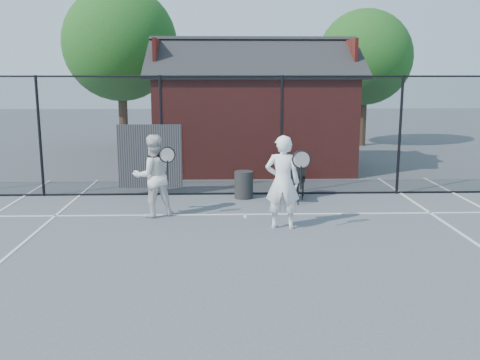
{
  "coord_description": "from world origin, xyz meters",
  "views": [
    {
      "loc": [
        -0.46,
        -8.31,
        3.01
      ],
      "look_at": [
        -0.16,
        1.35,
        1.1
      ],
      "focal_mm": 40.0,
      "sensor_mm": 36.0,
      "label": 1
    }
  ],
  "objects_px": {
    "clubhouse": "(253,119)",
    "chair_right": "(295,179)",
    "player_front": "(283,182)",
    "chair_left": "(288,180)",
    "waste_bin": "(244,185)",
    "player_back": "(153,176)"
  },
  "relations": [
    {
      "from": "clubhouse",
      "to": "chair_right",
      "type": "bearing_deg",
      "value": -79.51
    },
    {
      "from": "clubhouse",
      "to": "player_front",
      "type": "relative_size",
      "value": 3.49
    },
    {
      "from": "clubhouse",
      "to": "chair_left",
      "type": "height_order",
      "value": "clubhouse"
    },
    {
      "from": "chair_right",
      "to": "waste_bin",
      "type": "height_order",
      "value": "chair_right"
    },
    {
      "from": "chair_right",
      "to": "chair_left",
      "type": "bearing_deg",
      "value": -103.36
    },
    {
      "from": "player_front",
      "to": "waste_bin",
      "type": "height_order",
      "value": "player_front"
    },
    {
      "from": "clubhouse",
      "to": "player_back",
      "type": "relative_size",
      "value": 3.67
    },
    {
      "from": "chair_left",
      "to": "player_back",
      "type": "bearing_deg",
      "value": -154.85
    },
    {
      "from": "clubhouse",
      "to": "chair_right",
      "type": "xyz_separation_m",
      "value": [
        0.81,
        -4.4,
        -1.12
      ]
    },
    {
      "from": "player_front",
      "to": "waste_bin",
      "type": "bearing_deg",
      "value": 104.06
    },
    {
      "from": "chair_right",
      "to": "waste_bin",
      "type": "distance_m",
      "value": 1.28
    },
    {
      "from": "chair_right",
      "to": "player_front",
      "type": "bearing_deg",
      "value": -91.69
    },
    {
      "from": "player_front",
      "to": "waste_bin",
      "type": "relative_size",
      "value": 2.76
    },
    {
      "from": "player_front",
      "to": "player_back",
      "type": "height_order",
      "value": "player_front"
    },
    {
      "from": "player_front",
      "to": "waste_bin",
      "type": "xyz_separation_m",
      "value": [
        -0.66,
        2.65,
        -0.6
      ]
    },
    {
      "from": "chair_left",
      "to": "chair_right",
      "type": "relative_size",
      "value": 1.15
    },
    {
      "from": "player_front",
      "to": "player_back",
      "type": "relative_size",
      "value": 1.05
    },
    {
      "from": "clubhouse",
      "to": "player_back",
      "type": "xyz_separation_m",
      "value": [
        -2.47,
        -6.04,
        -0.72
      ]
    },
    {
      "from": "clubhouse",
      "to": "waste_bin",
      "type": "height_order",
      "value": "clubhouse"
    },
    {
      "from": "player_front",
      "to": "chair_left",
      "type": "xyz_separation_m",
      "value": [
        0.38,
        2.15,
        -0.38
      ]
    },
    {
      "from": "chair_left",
      "to": "waste_bin",
      "type": "distance_m",
      "value": 1.18
    },
    {
      "from": "player_front",
      "to": "chair_left",
      "type": "relative_size",
      "value": 1.67
    }
  ]
}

